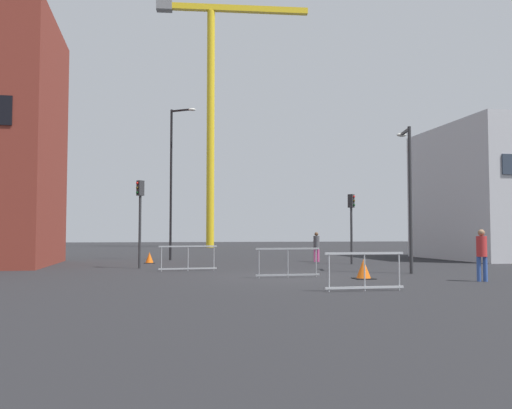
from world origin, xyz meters
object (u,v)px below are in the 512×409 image
(traffic_light_corner, at_px, (351,217))
(traffic_cone_by_barrier, at_px, (149,258))
(traffic_light_near, at_px, (140,209))
(traffic_cone_striped, at_px, (364,270))
(construction_crane, at_px, (214,89))
(pedestrian_waiting, at_px, (482,251))
(streetlamp_short, at_px, (409,186))
(streetlamp_tall, at_px, (173,173))
(pedestrian_walking, at_px, (316,245))

(traffic_light_corner, bearing_deg, traffic_cone_by_barrier, 164.48)
(traffic_light_near, xyz_separation_m, traffic_cone_striped, (7.90, -7.29, -2.39))
(traffic_cone_by_barrier, relative_size, traffic_cone_striped, 0.86)
(construction_crane, height_order, traffic_light_near, construction_crane)
(pedestrian_waiting, bearing_deg, traffic_light_corner, 93.13)
(streetlamp_short, relative_size, traffic_cone_striped, 8.57)
(streetlamp_tall, height_order, pedestrian_walking, streetlamp_tall)
(pedestrian_walking, bearing_deg, traffic_cone_striped, -99.10)
(pedestrian_walking, distance_m, pedestrian_waiting, 13.04)
(pedestrian_walking, bearing_deg, construction_crane, 94.01)
(streetlamp_tall, xyz_separation_m, traffic_cone_striped, (6.11, -14.63, -4.90))
(traffic_cone_by_barrier, bearing_deg, traffic_cone_striped, -57.16)
(construction_crane, bearing_deg, traffic_cone_by_barrier, -102.51)
(streetlamp_tall, bearing_deg, pedestrian_waiting, -59.60)
(traffic_light_near, bearing_deg, traffic_cone_striped, -42.69)
(streetlamp_tall, relative_size, pedestrian_walking, 5.45)
(construction_crane, relative_size, pedestrian_walking, 17.01)
(construction_crane, xyz_separation_m, traffic_light_corner, (3.37, -34.49, -15.87))
(streetlamp_tall, height_order, traffic_light_corner, streetlamp_tall)
(traffic_light_near, relative_size, pedestrian_waiting, 2.32)
(streetlamp_tall, xyz_separation_m, pedestrian_waiting, (9.60, -16.36, -4.21))
(traffic_light_near, bearing_deg, streetlamp_tall, 76.28)
(construction_crane, height_order, traffic_cone_by_barrier, construction_crane)
(streetlamp_short, xyz_separation_m, pedestrian_walking, (-1.08, 9.05, -2.56))
(construction_crane, relative_size, traffic_light_corner, 7.79)
(streetlamp_short, bearing_deg, traffic_light_near, 154.54)
(traffic_cone_by_barrier, distance_m, traffic_cone_striped, 13.76)
(streetlamp_short, bearing_deg, streetlamp_tall, 125.75)
(streetlamp_tall, height_order, streetlamp_short, streetlamp_tall)
(traffic_light_near, xyz_separation_m, pedestrian_waiting, (11.39, -9.02, -1.70))
(construction_crane, bearing_deg, traffic_light_near, -101.73)
(streetlamp_tall, relative_size, traffic_light_corner, 2.50)
(streetlamp_tall, relative_size, traffic_cone_by_barrier, 15.39)
(traffic_light_corner, bearing_deg, traffic_cone_striped, -108.60)
(traffic_cone_by_barrier, bearing_deg, streetlamp_tall, 66.17)
(pedestrian_walking, distance_m, traffic_cone_striped, 11.36)
(streetlamp_tall, xyz_separation_m, streetlamp_short, (8.98, -12.48, -1.69))
(construction_crane, height_order, pedestrian_walking, construction_crane)
(streetlamp_tall, bearing_deg, traffic_light_corner, -33.40)
(traffic_cone_striped, bearing_deg, traffic_light_corner, 71.40)
(traffic_cone_by_barrier, bearing_deg, pedestrian_waiting, -50.51)
(streetlamp_short, distance_m, traffic_cone_striped, 4.82)
(traffic_light_near, distance_m, pedestrian_waiting, 14.63)
(pedestrian_walking, bearing_deg, traffic_light_near, -158.01)
(traffic_light_near, relative_size, traffic_cone_by_barrier, 6.82)
(streetlamp_short, height_order, traffic_cone_striped, streetlamp_short)
(construction_crane, relative_size, traffic_light_near, 7.04)
(streetlamp_tall, bearing_deg, traffic_cone_by_barrier, -113.83)
(construction_crane, relative_size, pedestrian_waiting, 16.37)
(streetlamp_tall, height_order, pedestrian_waiting, streetlamp_tall)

